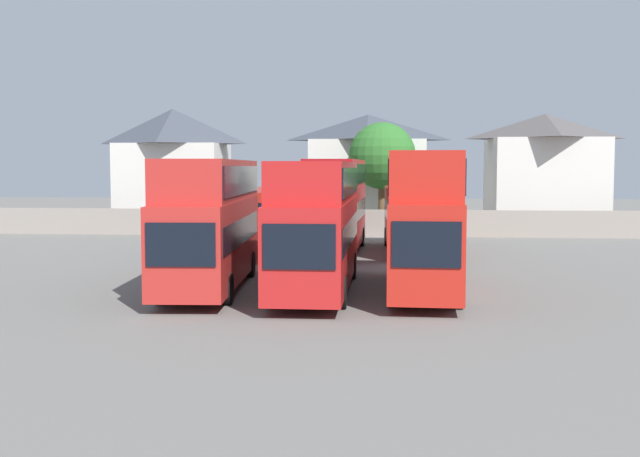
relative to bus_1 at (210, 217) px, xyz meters
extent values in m
plane|color=slate|center=(3.96, 18.10, -2.79)|extent=(140.00, 140.00, 0.00)
cube|color=gray|center=(3.96, 23.65, -1.89)|extent=(56.00, 0.50, 1.80)
cube|color=red|center=(0.01, -0.09, -0.89)|extent=(3.16, 11.18, 3.08)
cube|color=black|center=(0.34, -5.63, -0.52)|extent=(2.20, 0.21, 1.39)
cube|color=black|center=(0.01, -0.09, -0.52)|extent=(3.15, 10.30, 0.97)
cube|color=red|center=(-0.01, 0.18, 1.41)|extent=(3.08, 10.62, 1.52)
cube|color=black|center=(-0.01, 0.18, 1.41)|extent=(3.13, 10.08, 1.06)
cylinder|color=black|center=(1.36, -3.44, -2.24)|extent=(0.37, 1.12, 1.10)
cylinder|color=black|center=(-0.94, -3.58, -2.24)|extent=(0.37, 1.12, 1.10)
cylinder|color=black|center=(0.95, 3.39, -2.24)|extent=(0.37, 1.12, 1.10)
cylinder|color=black|center=(-1.35, 3.26, -2.24)|extent=(0.37, 1.12, 1.10)
cube|color=red|center=(4.13, -0.28, -0.88)|extent=(2.56, 11.53, 3.10)
cube|color=black|center=(4.12, -6.06, -0.51)|extent=(2.23, 0.08, 1.40)
cube|color=black|center=(4.13, -0.28, -0.51)|extent=(2.59, 10.60, 0.98)
cube|color=red|center=(4.13, 0.01, 1.37)|extent=(2.50, 10.95, 1.42)
cube|color=black|center=(4.13, 0.01, 1.37)|extent=(2.59, 10.37, 0.99)
cylinder|color=black|center=(5.29, -3.86, -2.24)|extent=(0.30, 1.10, 1.10)
cylinder|color=black|center=(2.96, -3.85, -2.24)|extent=(0.30, 1.10, 1.10)
cylinder|color=black|center=(5.30, 3.29, -2.24)|extent=(0.30, 1.10, 1.10)
cylinder|color=black|center=(2.97, 3.29, -2.24)|extent=(0.30, 1.10, 1.10)
cube|color=red|center=(8.19, -0.17, -0.85)|extent=(2.83, 10.68, 3.17)
cube|color=black|center=(7.98, -5.48, -0.47)|extent=(2.13, 0.16, 1.43)
cube|color=black|center=(8.19, -0.17, -0.47)|extent=(2.84, 9.83, 1.00)
cube|color=red|center=(8.20, 0.10, 1.58)|extent=(2.76, 10.15, 1.69)
cube|color=black|center=(8.20, 0.10, 1.58)|extent=(2.83, 9.62, 1.18)
cylinder|color=black|center=(9.17, -3.49, -2.24)|extent=(0.34, 1.11, 1.10)
cylinder|color=black|center=(6.95, -3.41, -2.24)|extent=(0.34, 1.11, 1.10)
cylinder|color=black|center=(9.43, 3.07, -2.24)|extent=(0.34, 1.11, 1.10)
cylinder|color=black|center=(7.21, 3.16, -2.24)|extent=(0.34, 1.11, 1.10)
cube|color=#AD271A|center=(-0.45, 13.48, -0.89)|extent=(3.03, 11.87, 3.10)
cube|color=black|center=(-0.18, 7.58, -0.52)|extent=(2.19, 0.18, 1.39)
cube|color=black|center=(-0.45, 13.48, -0.52)|extent=(3.03, 10.93, 0.98)
cylinder|color=black|center=(0.86, 9.89, -2.24)|extent=(0.35, 1.11, 1.10)
cylinder|color=black|center=(-1.43, 9.78, -2.24)|extent=(0.35, 1.11, 1.10)
cylinder|color=black|center=(0.52, 17.18, -2.24)|extent=(0.35, 1.11, 1.10)
cylinder|color=black|center=(-1.76, 17.07, -2.24)|extent=(0.35, 1.11, 1.10)
cube|color=#AE161A|center=(3.94, 13.41, -0.84)|extent=(2.86, 11.43, 3.20)
cube|color=black|center=(3.80, 7.71, -0.45)|extent=(2.27, 0.14, 1.44)
cube|color=black|center=(3.94, 13.41, -0.45)|extent=(2.88, 10.52, 1.01)
cube|color=#AE161A|center=(3.95, 13.70, 1.53)|extent=(2.80, 10.86, 1.53)
cube|color=black|center=(3.95, 13.70, 1.53)|extent=(2.87, 10.29, 1.07)
cylinder|color=black|center=(5.04, 9.86, -2.24)|extent=(0.33, 1.11, 1.10)
cylinder|color=black|center=(2.67, 9.92, -2.24)|extent=(0.33, 1.11, 1.10)
cylinder|color=black|center=(5.21, 16.91, -2.24)|extent=(0.33, 1.11, 1.10)
cylinder|color=black|center=(2.84, 16.97, -2.24)|extent=(0.33, 1.11, 1.10)
cube|color=#B02715|center=(7.98, 13.99, -0.84)|extent=(2.83, 10.66, 3.18)
cube|color=black|center=(8.14, 8.68, -0.46)|extent=(2.20, 0.15, 1.43)
cube|color=black|center=(7.98, 13.99, -0.46)|extent=(2.84, 9.81, 1.00)
cylinder|color=black|center=(9.23, 10.75, -2.24)|extent=(0.33, 1.11, 1.10)
cylinder|color=black|center=(6.93, 10.67, -2.24)|extent=(0.33, 1.11, 1.10)
cylinder|color=black|center=(9.03, 17.31, -2.24)|extent=(0.33, 1.11, 1.10)
cylinder|color=black|center=(6.73, 17.24, -2.24)|extent=(0.33, 1.11, 1.10)
cube|color=silver|center=(-9.70, 29.86, 0.43)|extent=(7.77, 6.15, 6.45)
pyramid|color=#3D424C|center=(-9.70, 29.86, 4.99)|extent=(8.16, 6.46, 2.67)
cube|color=silver|center=(5.19, 31.73, 0.58)|extent=(8.69, 6.73, 6.74)
pyramid|color=#3D424C|center=(5.19, 31.73, 4.94)|extent=(9.12, 7.07, 1.98)
cube|color=silver|center=(18.35, 30.51, 0.60)|extent=(7.98, 7.96, 6.78)
pyramid|color=#514C4C|center=(18.35, 30.51, 4.91)|extent=(8.38, 8.35, 1.84)
cylinder|color=brown|center=(6.33, 26.15, -0.88)|extent=(0.53, 0.53, 3.83)
sphere|color=#2D6B28|center=(6.33, 26.15, 2.68)|extent=(4.71, 4.71, 4.71)
camera|label=1|loc=(6.83, -29.72, 1.91)|focal=44.33mm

